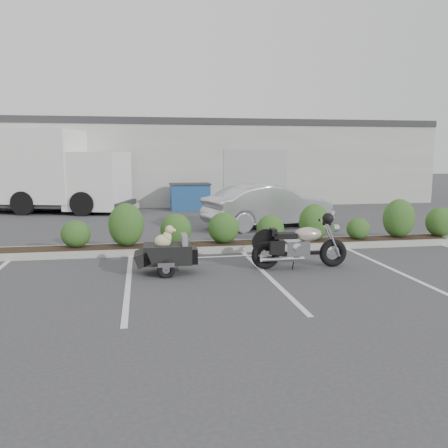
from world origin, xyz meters
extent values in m
plane|color=#38383A|center=(0.00, 0.00, 0.00)|extent=(90.00, 90.00, 0.00)
cube|color=#9E9E93|center=(1.00, 2.20, 0.07)|extent=(12.00, 1.00, 0.15)
cube|color=#9EA099|center=(0.00, 17.00, 2.00)|extent=(26.00, 10.00, 4.00)
torus|color=black|center=(1.30, 0.01, 0.30)|extent=(0.60, 0.17, 0.60)
torus|color=black|center=(2.78, -0.02, 0.30)|extent=(0.60, 0.17, 0.60)
cylinder|color=silver|center=(1.30, 0.01, 0.30)|extent=(0.25, 0.11, 0.25)
cylinder|color=silver|center=(2.78, -0.02, 0.30)|extent=(0.22, 0.09, 0.22)
cylinder|color=silver|center=(2.72, -0.11, 0.63)|extent=(0.39, 0.05, 0.80)
cylinder|color=silver|center=(2.72, 0.07, 0.63)|extent=(0.39, 0.05, 0.80)
cylinder|color=silver|center=(2.58, -0.02, 0.97)|extent=(0.04, 0.63, 0.03)
cylinder|color=silver|center=(2.83, -0.02, 0.82)|extent=(0.11, 0.16, 0.16)
sphere|color=black|center=(2.54, -0.28, 1.08)|extent=(0.24, 0.24, 0.23)
cube|color=silver|center=(1.98, 0.00, 0.43)|extent=(0.50, 0.32, 0.30)
cube|color=black|center=(2.07, 0.00, 0.31)|extent=(0.81, 0.11, 0.07)
ellipsoid|color=#B4A690|center=(2.22, -0.01, 0.72)|extent=(0.60, 0.35, 0.30)
cube|color=black|center=(1.71, 0.00, 0.70)|extent=(0.50, 0.28, 0.11)
cube|color=black|center=(1.47, 0.01, 0.78)|extent=(0.11, 0.27, 0.14)
cylinder|color=silver|center=(1.61, -0.16, 0.23)|extent=(0.94, 0.10, 0.08)
cylinder|color=silver|center=(1.62, 0.17, 0.23)|extent=(0.94, 0.10, 0.08)
cube|color=black|center=(1.48, -0.24, 0.49)|extent=(0.31, 0.13, 0.27)
cube|color=black|center=(-0.73, 0.00, 0.40)|extent=(0.96, 0.67, 0.38)
cube|color=slate|center=(-0.39, -0.01, 0.65)|extent=(0.12, 0.56, 0.27)
cube|color=slate|center=(-0.68, 0.00, 0.50)|extent=(0.64, 0.57, 0.04)
cube|color=black|center=(-1.22, 0.01, 0.34)|extent=(0.35, 0.65, 0.33)
cube|color=black|center=(-0.23, -0.02, 0.36)|extent=(0.19, 0.45, 0.30)
torus|color=black|center=(-0.78, -0.38, 0.16)|extent=(0.35, 0.11, 0.35)
torus|color=black|center=(-0.76, 0.37, 0.16)|extent=(0.35, 0.11, 0.35)
cube|color=silver|center=(-0.78, -0.42, 0.27)|extent=(0.32, 0.08, 0.09)
cube|color=silver|center=(-0.76, 0.42, 0.27)|extent=(0.32, 0.08, 0.09)
cylinder|color=black|center=(-0.77, 0.00, 0.16)|extent=(0.05, 0.81, 0.04)
cylinder|color=silver|center=(-0.01, -0.02, 0.30)|extent=(0.54, 0.04, 0.03)
ellipsoid|color=#CABD88|center=(-0.82, 0.00, 0.66)|extent=(0.34, 0.24, 0.27)
ellipsoid|color=#CABD88|center=(-0.74, -0.01, 0.73)|extent=(0.20, 0.19, 0.25)
sphere|color=#CABD88|center=(-0.68, -0.01, 0.89)|extent=(0.17, 0.17, 0.17)
ellipsoid|color=#CABD88|center=(-0.60, -0.01, 0.87)|extent=(0.13, 0.07, 0.06)
sphere|color=black|center=(-0.55, -0.01, 0.87)|extent=(0.03, 0.03, 0.03)
ellipsoid|color=#CABD88|center=(-0.72, -0.06, 0.91)|extent=(0.04, 0.04, 0.09)
ellipsoid|color=#CABD88|center=(-0.72, 0.04, 0.91)|extent=(0.04, 0.04, 0.09)
cylinder|color=#CABD88|center=(-0.71, -0.06, 0.56)|extent=(0.04, 0.04, 0.11)
cylinder|color=#CABD88|center=(-0.71, 0.05, 0.56)|extent=(0.04, 0.04, 0.11)
imported|color=silver|center=(2.88, 5.54, 0.71)|extent=(4.54, 2.63, 1.42)
cube|color=navy|center=(0.85, 11.00, 0.55)|extent=(1.67, 1.12, 1.10)
cube|color=#2D2D30|center=(0.85, 11.00, 1.12)|extent=(1.76, 1.22, 0.06)
cube|color=silver|center=(-2.97, 10.71, 1.32)|extent=(2.69, 2.91, 2.32)
cube|color=black|center=(-2.97, 10.71, 1.00)|extent=(0.63, 1.95, 1.06)
cube|color=silver|center=(-6.12, 11.60, 1.90)|extent=(5.36, 3.76, 2.96)
cube|color=#2D2D30|center=(-5.31, 11.37, 0.37)|extent=(7.75, 4.24, 0.21)
cylinder|color=black|center=(-3.49, 9.65, 0.48)|extent=(0.99, 0.54, 0.95)
cylinder|color=black|center=(-2.86, 11.88, 0.48)|extent=(0.99, 0.54, 0.95)
cylinder|color=black|center=(-5.83, 10.31, 0.48)|extent=(0.99, 0.54, 0.95)
cylinder|color=black|center=(-5.20, 12.54, 0.48)|extent=(0.99, 0.54, 0.95)
camera|label=1|loc=(-1.21, -9.38, 2.37)|focal=38.00mm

